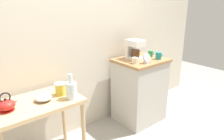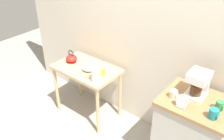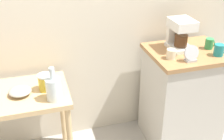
% 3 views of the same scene
% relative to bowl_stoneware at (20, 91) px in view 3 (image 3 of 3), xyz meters
% --- Properties ---
extents(wooden_table, '(0.85, 0.53, 0.73)m').
position_rel_bowl_stoneware_xyz_m(wooden_table, '(-0.07, 0.03, -0.13)').
color(wooden_table, tan).
rests_on(wooden_table, ground_plane).
extents(kitchen_counter, '(0.66, 0.56, 0.91)m').
position_rel_bowl_stoneware_xyz_m(kitchen_counter, '(1.39, 0.02, -0.31)').
color(kitchen_counter, '#BCB7AD').
rests_on(kitchen_counter, ground_plane).
extents(bowl_stoneware, '(0.17, 0.17, 0.05)m').
position_rel_bowl_stoneware_xyz_m(bowl_stoneware, '(0.00, 0.00, 0.00)').
color(bowl_stoneware, '#9E998C').
rests_on(bowl_stoneware, wooden_table).
extents(glass_carafe_vase, '(0.11, 0.11, 0.26)m').
position_rel_bowl_stoneware_xyz_m(glass_carafe_vase, '(0.24, -0.13, 0.06)').
color(glass_carafe_vase, silver).
rests_on(glass_carafe_vase, wooden_table).
extents(canister_enamel, '(0.11, 0.11, 0.13)m').
position_rel_bowl_stoneware_xyz_m(canister_enamel, '(0.19, 0.02, 0.04)').
color(canister_enamel, gold).
rests_on(canister_enamel, wooden_table).
extents(coffee_maker, '(0.18, 0.22, 0.26)m').
position_rel_bowl_stoneware_xyz_m(coffee_maker, '(1.33, 0.10, 0.29)').
color(coffee_maker, white).
rests_on(coffee_maker, kitchen_counter).
extents(mug_small_cream, '(0.08, 0.07, 0.08)m').
position_rel_bowl_stoneware_xyz_m(mug_small_cream, '(1.18, -0.07, 0.18)').
color(mug_small_cream, beige).
rests_on(mug_small_cream, kitchen_counter).
extents(mug_dark_teal, '(0.08, 0.08, 0.10)m').
position_rel_bowl_stoneware_xyz_m(mug_dark_teal, '(1.57, -0.13, 0.19)').
color(mug_dark_teal, teal).
rests_on(mug_dark_teal, kitchen_counter).
extents(mug_tall_green, '(0.07, 0.07, 0.09)m').
position_rel_bowl_stoneware_xyz_m(mug_tall_green, '(1.58, 0.01, 0.19)').
color(mug_tall_green, '#338C4C').
rests_on(mug_tall_green, kitchen_counter).
extents(table_clock, '(0.12, 0.06, 0.13)m').
position_rel_bowl_stoneware_xyz_m(table_clock, '(1.30, -0.16, 0.20)').
color(table_clock, '#B2B5BA').
rests_on(table_clock, kitchen_counter).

